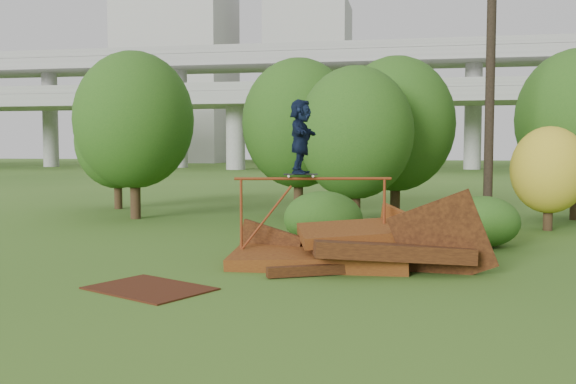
% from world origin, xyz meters
% --- Properties ---
extents(ground, '(240.00, 240.00, 0.00)m').
position_xyz_m(ground, '(0.00, 0.00, 0.00)').
color(ground, '#2D5116').
rests_on(ground, ground).
extents(scrap_pile, '(5.76, 3.40, 2.20)m').
position_xyz_m(scrap_pile, '(0.60, 2.03, 0.36)').
color(scrap_pile, '#461B0C').
rests_on(scrap_pile, ground).
extents(grind_rail, '(3.44, 0.80, 1.92)m').
position_xyz_m(grind_rail, '(-0.29, 2.32, 1.43)').
color(grind_rail, maroon).
rests_on(grind_rail, ground).
extents(skateboard, '(0.78, 0.36, 0.08)m').
position_xyz_m(skateboard, '(-0.56, 2.26, 1.98)').
color(skateboard, black).
rests_on(skateboard, grind_rail).
extents(skater, '(0.50, 1.54, 1.65)m').
position_xyz_m(skater, '(-0.56, 2.26, 2.82)').
color(skater, black).
rests_on(skater, skateboard).
extents(flat_plate, '(2.57, 2.29, 0.03)m').
position_xyz_m(flat_plate, '(-2.80, -0.96, 0.01)').
color(flat_plate, '#3A190C').
rests_on(flat_plate, ground).
extents(tree_0, '(4.26, 4.26, 6.01)m').
position_xyz_m(tree_0, '(-7.90, 9.83, 3.55)').
color(tree_0, black).
rests_on(tree_0, ground).
extents(tree_1, '(4.29, 4.29, 5.97)m').
position_xyz_m(tree_1, '(-2.37, 12.37, 3.49)').
color(tree_1, black).
rests_on(tree_1, ground).
extents(tree_2, '(3.65, 3.65, 5.14)m').
position_xyz_m(tree_2, '(0.13, 8.51, 3.04)').
color(tree_2, black).
rests_on(tree_2, ground).
extents(tree_3, '(4.21, 4.21, 5.84)m').
position_xyz_m(tree_3, '(1.32, 11.61, 3.41)').
color(tree_3, black).
rests_on(tree_3, ground).
extents(tree_4, '(2.34, 2.34, 3.23)m').
position_xyz_m(tree_4, '(6.06, 9.16, 1.88)').
color(tree_4, black).
rests_on(tree_4, ground).
extents(tree_6, '(3.46, 3.46, 4.84)m').
position_xyz_m(tree_6, '(-10.19, 13.22, 2.84)').
color(tree_6, black).
rests_on(tree_6, ground).
extents(shrub_left, '(2.08, 1.92, 1.44)m').
position_xyz_m(shrub_left, '(-0.39, 4.77, 0.72)').
color(shrub_left, '#144111').
rests_on(shrub_left, ground).
extents(shrub_right, '(1.87, 1.72, 1.33)m').
position_xyz_m(shrub_right, '(3.71, 5.32, 0.66)').
color(shrub_right, '#144111').
rests_on(shrub_right, ground).
extents(utility_pole, '(1.40, 0.28, 8.83)m').
position_xyz_m(utility_pole, '(4.19, 8.62, 4.49)').
color(utility_pole, black).
rests_on(utility_pole, ground).
extents(freeway_overpass, '(160.00, 15.00, 13.70)m').
position_xyz_m(freeway_overpass, '(0.00, 62.92, 10.32)').
color(freeway_overpass, gray).
rests_on(freeway_overpass, ground).
extents(building_left, '(18.00, 16.00, 35.00)m').
position_xyz_m(building_left, '(-38.00, 95.00, 17.50)').
color(building_left, '#9E9E99').
rests_on(building_left, ground).
extents(building_right, '(14.00, 14.00, 28.00)m').
position_xyz_m(building_right, '(-16.00, 102.00, 14.00)').
color(building_right, '#9E9E99').
rests_on(building_right, ground).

